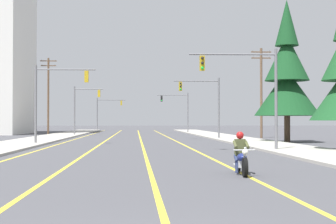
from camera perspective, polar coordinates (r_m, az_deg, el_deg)
The scene contains 16 objects.
lane_stripe_center at distance 51.32m, azimuth -3.08°, elevation -3.05°, with size 0.16×100.00×0.01m, color yellow.
lane_stripe_left at distance 51.39m, azimuth -6.73°, elevation -3.04°, with size 0.16×100.00×0.01m, color yellow.
lane_stripe_right at distance 51.45m, azimuth 0.45°, elevation -3.05°, with size 0.16×100.00×0.01m, color yellow.
lane_stripe_far_left at distance 51.66m, azimuth -10.37°, elevation -3.02°, with size 0.16×100.00×0.01m, color yellow.
sidewalk_kerb_right at distance 47.34m, azimuth 8.30°, elevation -3.13°, with size 4.40×110.00×0.14m, color #ADA89E.
sidewalk_kerb_left at distance 47.19m, azimuth -14.77°, elevation -3.12°, with size 4.40×110.00×0.14m, color #ADA89E.
motorcycle_with_rider at distance 17.56m, azimuth 8.15°, elevation -5.04°, with size 0.70×2.19×1.46m.
traffic_signal_near_right at distance 31.22m, azimuth 9.21°, elevation 3.23°, with size 5.36×0.37×6.20m.
traffic_signal_near_left at distance 40.77m, azimuth -12.71°, elevation 2.19°, with size 4.72×0.37×6.20m.
traffic_signal_mid_right at distance 51.46m, azimuth 4.24°, elevation 1.50°, with size 4.66×0.39×6.20m.
traffic_signal_mid_left at distance 65.24m, azimuth -9.51°, elevation 0.92°, with size 3.72×0.43×6.20m.
traffic_signal_far_right at distance 78.91m, azimuth 1.22°, elevation 0.63°, with size 4.88×0.37×6.20m.
traffic_signal_far_left at distance 97.87m, azimuth -6.99°, elevation 0.34°, with size 5.45×0.60×6.20m.
utility_pole_right_far at distance 55.46m, azimuth 10.37°, elevation 2.47°, with size 2.18×0.26×9.62m.
utility_pole_left_far at distance 71.82m, azimuth -13.22°, elevation 2.04°, with size 2.26×0.26×10.48m.
conifer_tree_right_verge_far at distance 45.22m, azimuth 13.14°, elevation 3.87°, with size 5.60×5.60×12.34m.
Camera 1 is at (-0.38, -6.28, 1.82)m, focal length 54.60 mm.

